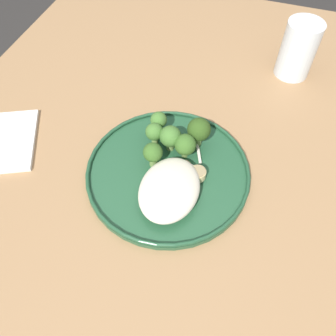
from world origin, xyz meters
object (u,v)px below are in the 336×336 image
object	(u,v)px
seared_scallop_center_golden	(188,187)
broccoli_floret_small_sprig	(170,137)
broccoli_floret_beside_noodles	(153,153)
seared_scallop_tiny_bay	(198,174)
broccoli_floret_split_head	(154,132)
broccoli_floret_tall_stalk	(159,121)
water_glass	(297,52)
folded_napkin	(11,141)
seared_scallop_front_small	(163,186)
seared_scallop_right_edge	(169,201)
seared_scallop_large_seared	(184,167)
broccoli_floret_right_tilted	(199,130)
broccoli_floret_rear_charred	(185,145)
dinner_plate	(168,172)

from	to	relation	value
seared_scallop_center_golden	broccoli_floret_small_sprig	world-z (taller)	broccoli_floret_small_sprig
broccoli_floret_beside_noodles	seared_scallop_tiny_bay	bearing A→B (deg)	-92.46
seared_scallop_tiny_bay	broccoli_floret_split_head	world-z (taller)	broccoli_floret_split_head
seared_scallop_tiny_bay	broccoli_floret_tall_stalk	world-z (taller)	broccoli_floret_tall_stalk
broccoli_floret_small_sprig	water_glass	size ratio (longest dim) A/B	0.44
broccoli_floret_split_head	broccoli_floret_small_sprig	size ratio (longest dim) A/B	0.94
broccoli_floret_split_head	broccoli_floret_small_sprig	distance (m)	0.03
broccoli_floret_tall_stalk	folded_napkin	size ratio (longest dim) A/B	0.35
seared_scallop_tiny_bay	seared_scallop_center_golden	world-z (taller)	same
seared_scallop_front_small	broccoli_floret_tall_stalk	xyz separation A→B (m)	(0.12, 0.05, 0.02)
seared_scallop_right_edge	broccoli_floret_beside_noodles	distance (m)	0.09
broccoli_floret_split_head	broccoli_floret_tall_stalk	distance (m)	0.03
broccoli_floret_beside_noodles	seared_scallop_center_golden	bearing A→B (deg)	-114.63
broccoli_floret_tall_stalk	seared_scallop_large_seared	bearing A→B (deg)	-134.05
seared_scallop_front_small	folded_napkin	distance (m)	0.31
seared_scallop_large_seared	broccoli_floret_split_head	xyz separation A→B (m)	(0.04, 0.07, 0.02)
folded_napkin	seared_scallop_large_seared	bearing A→B (deg)	-84.31
seared_scallop_center_golden	water_glass	world-z (taller)	water_glass
broccoli_floret_beside_noodles	folded_napkin	distance (m)	0.28
seared_scallop_center_golden	seared_scallop_front_small	bearing A→B (deg)	107.20
seared_scallop_right_edge	broccoli_floret_small_sprig	xyz separation A→B (m)	(0.11, 0.03, 0.02)
seared_scallop_front_small	broccoli_floret_right_tilted	xyz separation A→B (m)	(0.12, -0.03, 0.03)
seared_scallop_front_small	broccoli_floret_tall_stalk	bearing A→B (deg)	22.02
seared_scallop_center_golden	water_glass	size ratio (longest dim) A/B	0.22
broccoli_floret_beside_noodles	folded_napkin	xyz separation A→B (m)	(-0.03, 0.28, -0.04)
seared_scallop_tiny_bay	water_glass	bearing A→B (deg)	-19.01
seared_scallop_large_seared	broccoli_floret_right_tilted	xyz separation A→B (m)	(0.07, -0.01, 0.03)
broccoli_floret_split_head	water_glass	distance (m)	0.37
seared_scallop_front_small	broccoli_floret_beside_noodles	xyz separation A→B (m)	(0.05, 0.03, 0.02)
broccoli_floret_right_tilted	broccoli_floret_rear_charred	size ratio (longest dim) A/B	1.18
broccoli_floret_split_head	broccoli_floret_beside_noodles	distance (m)	0.05
seared_scallop_right_edge	broccoli_floret_small_sprig	size ratio (longest dim) A/B	0.64
seared_scallop_right_edge	folded_napkin	distance (m)	0.33
seared_scallop_front_small	water_glass	size ratio (longest dim) A/B	0.24
seared_scallop_front_small	seared_scallop_center_golden	size ratio (longest dim) A/B	1.08
seared_scallop_large_seared	broccoli_floret_beside_noodles	size ratio (longest dim) A/B	0.46
broccoli_floret_tall_stalk	broccoli_floret_rear_charred	xyz separation A→B (m)	(-0.04, -0.06, -0.00)
broccoli_floret_rear_charred	broccoli_floret_small_sprig	xyz separation A→B (m)	(0.01, 0.03, 0.00)
seared_scallop_front_small	seared_scallop_tiny_bay	distance (m)	0.07
seared_scallop_large_seared	seared_scallop_center_golden	size ratio (longest dim) A/B	0.89
dinner_plate	water_glass	bearing A→B (deg)	-26.17
seared_scallop_front_small	broccoli_floret_rear_charred	bearing A→B (deg)	-8.86
seared_scallop_right_edge	folded_napkin	bearing A→B (deg)	82.95
broccoli_floret_beside_noodles	broccoli_floret_small_sprig	world-z (taller)	broccoli_floret_small_sprig
seared_scallop_tiny_bay	water_glass	size ratio (longest dim) A/B	0.23
broccoli_floret_split_head	water_glass	size ratio (longest dim) A/B	0.41
seared_scallop_large_seared	broccoli_floret_rear_charred	distance (m)	0.04
water_glass	broccoli_floret_split_head	bearing A→B (deg)	144.26
seared_scallop_tiny_bay	broccoli_floret_small_sprig	bearing A→B (deg)	53.58
seared_scallop_front_small	broccoli_floret_rear_charred	xyz separation A→B (m)	(0.08, -0.01, 0.02)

